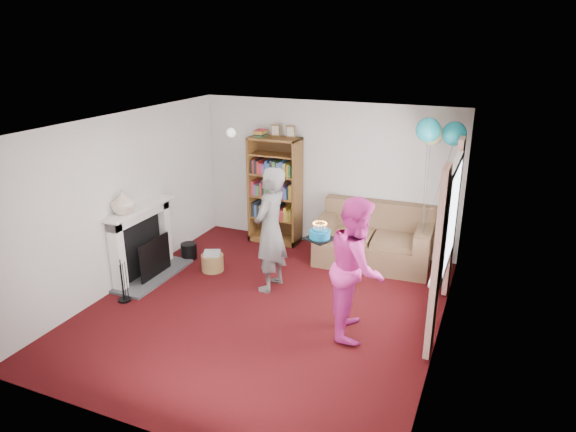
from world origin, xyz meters
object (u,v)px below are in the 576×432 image
at_px(person_magenta, 357,267).
at_px(bookcase, 276,191).
at_px(person_striped, 270,230).
at_px(birthday_cake, 320,234).
at_px(sofa, 374,241).

bearing_deg(person_magenta, bookcase, 28.79).
xyz_separation_m(person_striped, birthday_cake, (0.90, -0.45, 0.24)).
xyz_separation_m(person_striped, person_magenta, (1.45, -0.65, -0.03)).
height_order(bookcase, birthday_cake, bookcase).
height_order(bookcase, person_magenta, bookcase).
distance_m(sofa, person_striped, 1.96).
height_order(bookcase, person_striped, bookcase).
relative_size(sofa, person_magenta, 1.03).
relative_size(bookcase, person_striped, 1.15).
bearing_deg(bookcase, person_striped, -68.00).
bearing_deg(sofa, person_magenta, -85.96).
height_order(sofa, birthday_cake, birthday_cake).
bearing_deg(bookcase, person_magenta, -47.82).
height_order(sofa, person_magenta, person_magenta).
bearing_deg(sofa, bookcase, 169.42).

